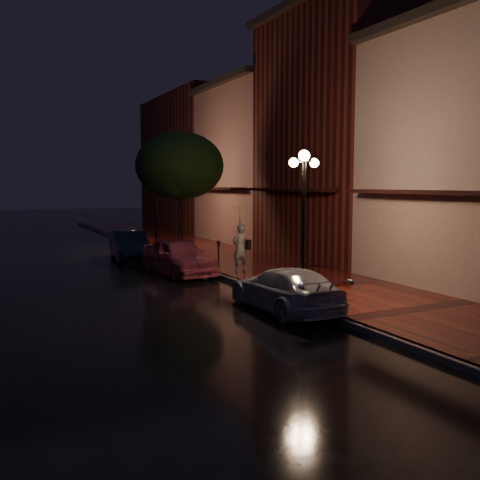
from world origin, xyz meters
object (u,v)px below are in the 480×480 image
pink_car (178,256)px  parking_meter (218,253)px  woman_with_umbrella (240,228)px  navy_car (129,245)px  silver_car (285,289)px  streetlamp_far (156,201)px  street_tree (180,168)px  streetlamp_near (303,215)px

pink_car → parking_meter: (1.33, -0.83, 0.15)m
woman_with_umbrella → pink_car: bearing=-38.1°
pink_car → navy_car: (-0.66, 4.79, -0.04)m
pink_car → silver_car: size_ratio=1.00×
silver_car → parking_meter: 6.21m
silver_car → woman_with_umbrella: woman_with_umbrella is taller
streetlamp_far → woman_with_umbrella: size_ratio=1.68×
streetlamp_far → navy_car: (-2.19, -2.80, -1.93)m
street_tree → parking_meter: size_ratio=4.87×
streetlamp_near → silver_car: bearing=-148.5°
street_tree → navy_car: size_ratio=1.42×
woman_with_umbrella → parking_meter: size_ratio=2.16×
streetlamp_near → parking_meter: 5.84m
silver_car → parking_meter: (0.75, 6.16, 0.26)m
street_tree → pink_car: street_tree is taller
streetlamp_far → woman_with_umbrella: bearing=-86.8°
street_tree → streetlamp_far: bearing=94.9°
silver_car → parking_meter: size_ratio=3.52×
streetlamp_far → street_tree: street_tree is taller
navy_car → street_tree: bearing=1.6°
streetlamp_far → pink_car: size_ratio=1.02×
pink_car → navy_car: size_ratio=1.03×
navy_car → woman_with_umbrella: bearing=-59.8°
street_tree → parking_meter: 6.40m
streetlamp_near → parking_meter: streetlamp_near is taller
pink_car → silver_car: 7.01m
streetlamp_far → parking_meter: 8.60m
silver_car → woman_with_umbrella: bearing=-103.6°
street_tree → silver_car: size_ratio=1.38×
street_tree → parking_meter: street_tree is taller
street_tree → woman_with_umbrella: (0.24, -5.88, -2.40)m
streetlamp_near → woman_with_umbrella: bearing=84.4°
streetlamp_far → pink_car: 7.97m
woman_with_umbrella → streetlamp_near: bearing=78.9°
streetlamp_near → pink_car: streetlamp_near is taller
navy_car → silver_car: (1.24, -11.78, -0.06)m
pink_car → parking_meter: pink_car is taller
woman_with_umbrella → parking_meter: bearing=-39.2°
parking_meter → woman_with_umbrella: bearing=-47.4°
navy_car → parking_meter: navy_car is taller
street_tree → woman_with_umbrella: 6.35m
streetlamp_far → navy_car: streetlamp_far is taller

